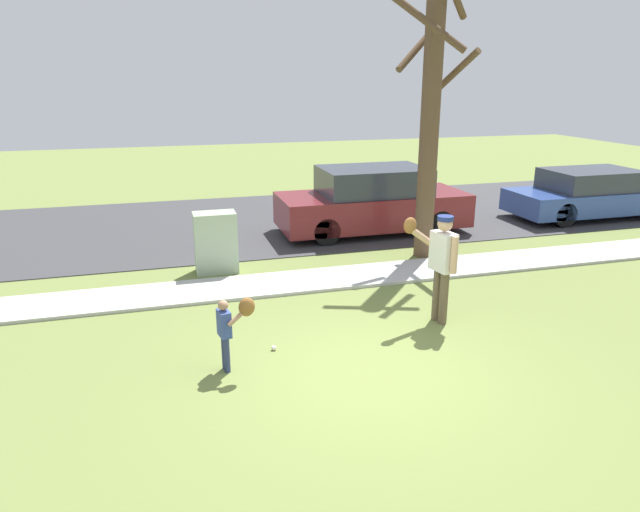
{
  "coord_description": "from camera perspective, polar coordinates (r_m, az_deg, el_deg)",
  "views": [
    {
      "loc": [
        -2.47,
        -6.38,
        3.79
      ],
      "look_at": [
        -0.04,
        2.1,
        1.0
      ],
      "focal_mm": 32.0,
      "sensor_mm": 36.0,
      "label": 1
    }
  ],
  "objects": [
    {
      "name": "ground_plane",
      "position": [
        10.87,
        -1.8,
        -2.88
      ],
      "size": [
        48.0,
        48.0,
        0.0
      ],
      "primitive_type": "plane",
      "color": "olive"
    },
    {
      "name": "road_surface",
      "position": [
        15.65,
        -6.4,
        3.44
      ],
      "size": [
        36.0,
        6.8,
        0.02
      ],
      "primitive_type": "cube",
      "color": "#38383A",
      "rests_on": "ground"
    },
    {
      "name": "parked_suv_maroon",
      "position": [
        14.4,
        5.27,
        5.44
      ],
      "size": [
        4.7,
        1.9,
        1.63
      ],
      "rotation": [
        0.0,
        0.0,
        3.14
      ],
      "color": "maroon",
      "rests_on": "road_surface"
    },
    {
      "name": "street_tree_near",
      "position": [
        12.25,
        11.01,
        14.01
      ],
      "size": [
        1.85,
        1.89,
        5.87
      ],
      "color": "brown",
      "rests_on": "ground"
    },
    {
      "name": "person_child",
      "position": [
        7.63,
        -8.95,
        -6.7
      ],
      "size": [
        0.51,
        0.36,
        1.06
      ],
      "rotation": [
        0.0,
        0.0,
        0.19
      ],
      "color": "navy",
      "rests_on": "ground"
    },
    {
      "name": "utility_cabinet",
      "position": [
        11.58,
        -10.39,
        1.33
      ],
      "size": [
        0.83,
        0.5,
        1.23
      ],
      "primitive_type": "cube",
      "color": "#9EB293",
      "rests_on": "ground"
    },
    {
      "name": "baseball",
      "position": [
        8.38,
        -4.64,
        -9.14
      ],
      "size": [
        0.07,
        0.07,
        0.07
      ],
      "primitive_type": "sphere",
      "color": "white",
      "rests_on": "ground"
    },
    {
      "name": "person_adult",
      "position": [
        9.09,
        11.93,
        -0.12
      ],
      "size": [
        0.78,
        0.61,
        1.75
      ],
      "rotation": [
        0.0,
        0.0,
        -2.95
      ],
      "color": "brown",
      "rests_on": "ground"
    },
    {
      "name": "sidewalk_strip",
      "position": [
        10.95,
        -1.93,
        -2.56
      ],
      "size": [
        36.0,
        1.2,
        0.06
      ],
      "primitive_type": "cube",
      "color": "#B2B2AD",
      "rests_on": "ground"
    },
    {
      "name": "parked_wagon_blue",
      "position": [
        17.61,
        25.34,
        5.62
      ],
      "size": [
        4.5,
        1.8,
        1.33
      ],
      "rotation": [
        0.0,
        0.0,
        3.14
      ],
      "color": "#2D478C",
      "rests_on": "road_surface"
    }
  ]
}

